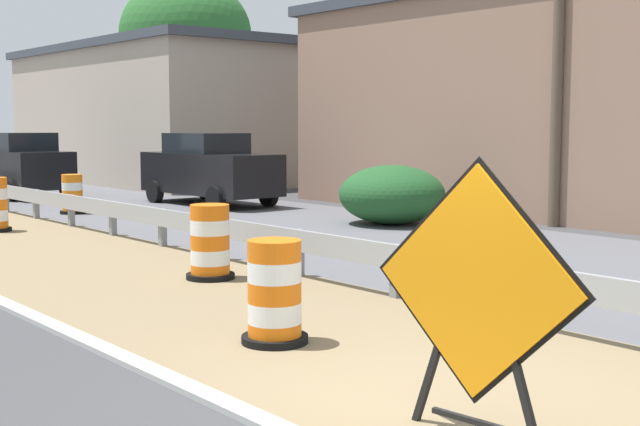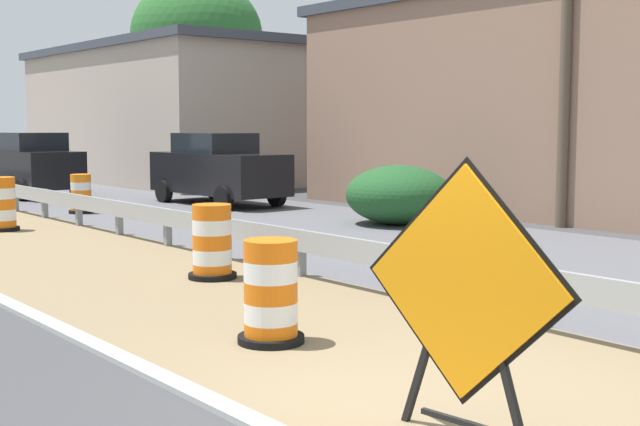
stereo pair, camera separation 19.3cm
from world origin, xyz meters
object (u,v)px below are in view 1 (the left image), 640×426
Objects in this scene: traffic_barrel_close at (210,245)px; car_trailing_near_lane at (209,169)px; warning_sign_diamond at (476,292)px; utility_pole_near at (559,37)px; traffic_barrel_nearest at (275,297)px; car_lead_near_lane at (19,165)px; traffic_barrel_mid at (72,196)px.

car_trailing_near_lane is at bearing 57.50° from traffic_barrel_close.
car_trailing_near_lane reaches higher than traffic_barrel_close.
utility_pole_near reaches higher than warning_sign_diamond.
car_trailing_near_lane is (7.72, 13.34, 0.52)m from traffic_barrel_nearest.
car_lead_near_lane is at bearing 111.76° from utility_pole_near.
utility_pole_near is (6.11, -15.31, 3.13)m from car_lead_near_lane.
traffic_barrel_close is 0.23× the size of car_trailing_near_lane.
warning_sign_diamond is at bearing -106.74° from traffic_barrel_close.
warning_sign_diamond is at bearing -104.36° from traffic_barrel_mid.
traffic_barrel_close is (1.46, 3.51, 0.01)m from traffic_barrel_nearest.
car_trailing_near_lane is at bearing 59.92° from traffic_barrel_nearest.
car_trailing_near_lane is at bearing -154.01° from car_lead_near_lane.
traffic_barrel_close is 11.66m from car_trailing_near_lane.
car_lead_near_lane is (0.86, 5.91, 0.55)m from traffic_barrel_mid.
utility_pole_near reaches higher than traffic_barrel_mid.
warning_sign_diamond is at bearing -28.31° from car_trailing_near_lane.
car_trailing_near_lane is (3.15, -6.00, 0.01)m from car_lead_near_lane.
warning_sign_diamond is 3.13m from traffic_barrel_nearest.
utility_pole_near reaches higher than car_trailing_near_lane.
car_trailing_near_lane is at bearing -123.30° from warning_sign_diamond.
traffic_barrel_nearest reaches higher than traffic_barrel_mid.
traffic_barrel_mid is 0.22× the size of car_lead_near_lane.
utility_pole_near is at bearing 3.20° from traffic_barrel_close.
utility_pole_near reaches higher than car_lead_near_lane.
traffic_barrel_close is 9.93m from utility_pole_near.
traffic_barrel_close is at bearing -176.80° from utility_pole_near.
car_lead_near_lane is 16.78m from utility_pole_near.
warning_sign_diamond is 0.26× the size of utility_pole_near.
utility_pole_near is at bearing -159.94° from car_lead_near_lane.
traffic_barrel_mid is 0.13× the size of utility_pole_near.
warning_sign_diamond is at bearing -147.75° from utility_pole_near.
traffic_barrel_close is at bearing -102.77° from traffic_barrel_mid.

